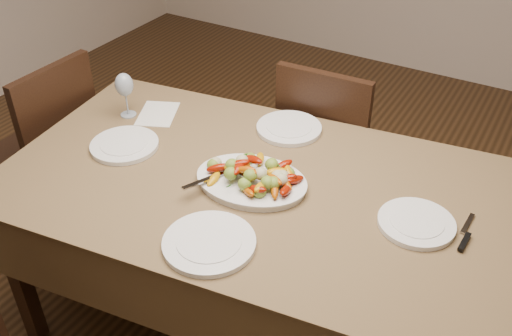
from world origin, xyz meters
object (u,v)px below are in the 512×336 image
Objects in this scene: chair_far at (333,148)px; plate_left at (125,145)px; serving_platter at (251,182)px; wine_glass at (125,94)px; plate_right at (416,223)px; chair_left at (40,150)px; dining_table at (256,259)px; plate_far at (289,128)px; plate_near at (209,243)px.

chair_far reaches higher than plate_left.
serving_platter is 1.90× the size of wine_glass.
plate_right is (0.58, -0.69, 0.29)m from chair_far.
wine_glass is at bearing 39.32° from chair_far.
wine_glass reaches higher than plate_right.
chair_left is 1.79m from plate_right.
wine_glass is at bearing 103.10° from chair_left.
serving_platter is (0.01, -0.77, 0.30)m from chair_far.
serving_platter is 1.57× the size of plate_right.
chair_far is at bearing 129.82° from plate_right.
dining_table is 1.94× the size of chair_left.
plate_far is 1.29× the size of wine_glass.
plate_left is (-0.55, -0.04, -0.00)m from serving_platter.
serving_platter is at bearing 4.08° from plate_left.
chair_left reaches higher than plate_near.
chair_left is (-1.19, -0.73, 0.00)m from chair_far.
plate_left is (0.65, -0.09, 0.29)m from chair_left.
chair_far is (-0.01, 0.75, 0.10)m from dining_table.
chair_far reaches higher than dining_table.
wine_glass is (-0.70, 0.16, 0.09)m from serving_platter.
wine_glass reaches higher than serving_platter.
chair_far reaches higher than plate_near.
chair_left is 1.33m from plate_near.
chair_left is at bearing 177.71° from serving_platter.
chair_far is 1.00× the size of chair_left.
plate_right is at bearing -26.48° from plate_far.
plate_left is 0.66m from plate_near.
dining_table is at bearing -10.87° from wine_glass.
wine_glass is at bearing 169.13° from dining_table.
plate_right is 1.28m from wine_glass.
plate_far is (1.14, 0.35, 0.29)m from chair_left.
plate_right is 0.67m from plate_near.
plate_left is 1.06× the size of plate_right.
plate_near is 1.42× the size of wine_glass.
wine_glass is (-0.69, -0.61, 0.39)m from chair_far.
plate_far is 0.69m from wine_glass.
plate_right is 0.85× the size of plate_near.
serving_platter is 0.72m from wine_glass.
dining_table is 4.73× the size of serving_platter.
serving_platter is at bearing -12.74° from wine_glass.
plate_left is 1.00× the size of plate_far.
plate_far is 0.91× the size of plate_near.
plate_far is at bearing 98.33° from serving_platter.
plate_near is at bearing -26.13° from plate_left.
wine_glass reaches higher than plate_near.
chair_far is 0.48m from plate_far.
chair_far is 0.83m from serving_platter.
plate_far is at bearing 41.45° from plate_left.
chair_left is 3.26× the size of plate_near.
plate_right and plate_near have the same top height.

